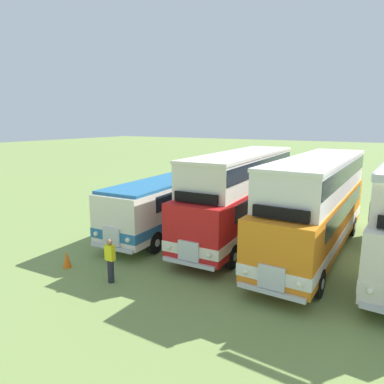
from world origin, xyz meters
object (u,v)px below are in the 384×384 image
object	(u,v)px
cone_near_end	(67,259)
marshal_person	(110,260)
bus_second_in_row	(241,192)
bus_first_in_row	(176,198)
bus_third_in_row	(316,202)

from	to	relation	value
cone_near_end	marshal_person	bearing A→B (deg)	-2.61
bus_second_in_row	cone_near_end	distance (m)	9.01
bus_first_in_row	marshal_person	distance (m)	7.39
bus_second_in_row	cone_near_end	bearing A→B (deg)	-123.09
bus_third_in_row	cone_near_end	world-z (taller)	bus_third_in_row
bus_third_in_row	marshal_person	world-z (taller)	bus_third_in_row
bus_third_in_row	marshal_person	xyz separation A→B (m)	(-6.03, -7.04, -1.59)
bus_first_in_row	cone_near_end	size ratio (longest dim) A/B	15.28
bus_first_in_row	cone_near_end	bearing A→B (deg)	-97.65
bus_second_in_row	marshal_person	bearing A→B (deg)	-106.34
bus_first_in_row	bus_second_in_row	size ratio (longest dim) A/B	1.00
bus_first_in_row	bus_second_in_row	world-z (taller)	bus_second_in_row
bus_first_in_row	cone_near_end	xyz separation A→B (m)	(-0.95, -7.04, -1.39)
bus_first_in_row	bus_second_in_row	xyz separation A→B (m)	(3.84, 0.30, 0.72)
bus_second_in_row	bus_third_in_row	size ratio (longest dim) A/B	0.96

